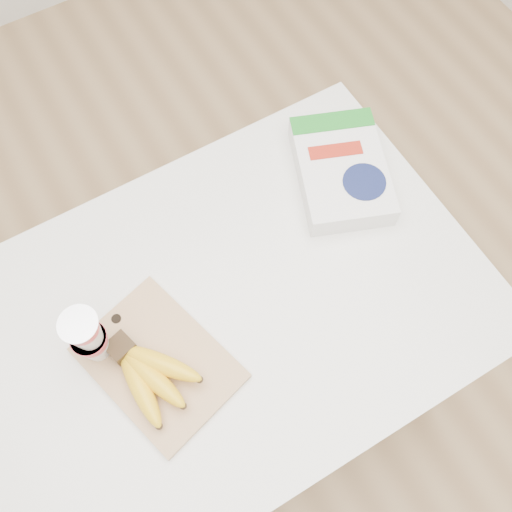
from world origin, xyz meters
The scene contains 6 objects.
room centered at (0.00, 0.00, 1.35)m, with size 4.00×4.00×4.00m.
table centered at (0.00, 0.00, 0.42)m, with size 1.12×0.74×0.84m, color silver.
cutting_board centered at (-0.14, -0.04, 0.85)m, with size 0.22×0.29×0.01m, color tan.
bananas centered at (-0.17, -0.05, 0.88)m, with size 0.15×0.20×0.06m.
yogurt_stack centered at (-0.23, 0.04, 0.94)m, with size 0.07×0.07×0.17m.
cereal_box centered at (0.40, 0.14, 0.87)m, with size 0.28×0.33×0.06m.
Camera 1 is at (-0.12, -0.37, 1.94)m, focal length 40.00 mm.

